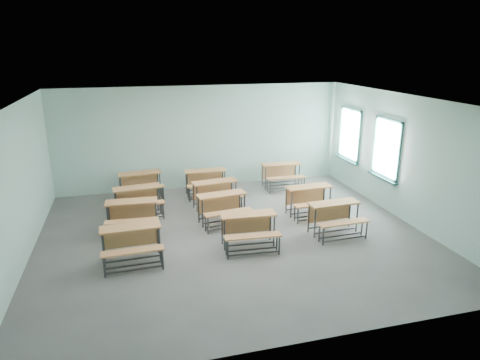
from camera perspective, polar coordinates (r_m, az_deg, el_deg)
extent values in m
cube|color=slate|center=(10.29, -0.85, -7.52)|extent=(9.00, 8.00, 0.02)
cube|color=white|center=(9.40, -0.94, 10.58)|extent=(9.00, 8.00, 0.02)
cube|color=#A8D2C7|center=(13.53, -5.07, 5.71)|extent=(9.00, 0.02, 3.20)
cube|color=#A8D2C7|center=(6.16, 8.38, -9.05)|extent=(9.00, 0.02, 3.20)
cube|color=#A8D2C7|center=(9.71, -27.65, -0.95)|extent=(0.02, 8.00, 3.20)
cube|color=#A8D2C7|center=(11.63, 21.21, 2.65)|extent=(0.02, 8.00, 3.20)
cube|color=#1C4E47|center=(14.05, 14.19, 2.87)|extent=(0.06, 1.20, 0.06)
cube|color=#1C4E47|center=(13.76, 14.67, 9.09)|extent=(0.06, 1.20, 0.06)
cube|color=#1C4E47|center=(13.40, 15.60, 5.46)|extent=(0.06, 0.06, 1.60)
cube|color=#1C4E47|center=(14.37, 13.33, 6.41)|extent=(0.06, 0.06, 1.60)
cube|color=#1C4E47|center=(13.88, 14.42, 5.95)|extent=(0.04, 0.04, 1.48)
cube|color=#1C4E47|center=(13.88, 14.42, 5.95)|extent=(0.04, 1.08, 0.04)
cube|color=#1C4E47|center=(14.05, 14.03, 2.63)|extent=(0.14, 1.28, 0.04)
cube|color=white|center=(13.90, 14.52, 5.95)|extent=(0.01, 1.08, 1.48)
cube|color=#1C4E47|center=(12.41, 18.60, 0.59)|extent=(0.06, 1.20, 0.06)
cube|color=#1C4E47|center=(12.08, 19.30, 7.59)|extent=(0.06, 1.20, 0.06)
cube|color=#1C4E47|center=(11.77, 20.46, 3.40)|extent=(0.06, 0.06, 1.60)
cube|color=#1C4E47|center=(12.69, 17.54, 4.64)|extent=(0.06, 0.06, 1.60)
cube|color=#1C4E47|center=(12.22, 18.95, 4.04)|extent=(0.04, 0.04, 1.48)
cube|color=#1C4E47|center=(12.22, 18.95, 4.04)|extent=(0.04, 1.08, 0.04)
cube|color=#1C4E47|center=(12.41, 18.42, 0.31)|extent=(0.14, 1.28, 0.04)
cube|color=white|center=(12.24, 19.04, 4.05)|extent=(0.01, 1.08, 1.48)
cube|color=#C27C46|center=(9.18, -14.43, -6.13)|extent=(1.25, 0.46, 0.04)
cube|color=#C27C46|center=(9.47, -14.35, -7.42)|extent=(1.17, 0.06, 0.42)
cylinder|color=#36383A|center=(9.19, -17.74, -9.04)|extent=(0.04, 0.04, 0.73)
cylinder|color=#36383A|center=(9.22, -10.65, -8.39)|extent=(0.04, 0.04, 0.73)
cylinder|color=#36383A|center=(9.48, -17.74, -8.18)|extent=(0.04, 0.04, 0.73)
cylinder|color=#36383A|center=(9.51, -10.89, -7.55)|extent=(0.04, 0.04, 0.73)
cube|color=#36383A|center=(9.30, -14.07, -10.18)|extent=(1.13, 0.07, 0.03)
cube|color=#36383A|center=(9.59, -14.19, -9.30)|extent=(1.13, 0.07, 0.03)
cube|color=#C27C46|center=(8.85, -14.09, -9.17)|extent=(1.24, 0.30, 0.04)
cylinder|color=#36383A|center=(8.87, -17.64, -11.11)|extent=(0.04, 0.04, 0.43)
cylinder|color=#36383A|center=(8.90, -10.26, -10.42)|extent=(0.04, 0.04, 0.43)
cylinder|color=#36383A|center=(9.05, -17.65, -10.53)|extent=(0.04, 0.04, 0.43)
cylinder|color=#36383A|center=(9.08, -10.42, -9.86)|extent=(0.04, 0.04, 0.43)
cube|color=#36383A|center=(8.93, -13.88, -11.53)|extent=(1.13, 0.07, 0.03)
cube|color=#36383A|center=(9.10, -13.96, -10.95)|extent=(1.13, 0.07, 0.03)
cube|color=#C27C46|center=(9.55, 1.09, -4.60)|extent=(1.26, 0.49, 0.04)
cube|color=#C27C46|center=(9.84, 0.85, -5.89)|extent=(1.17, 0.10, 0.42)
cylinder|color=#36383A|center=(9.46, -2.08, -7.38)|extent=(0.04, 0.04, 0.73)
cylinder|color=#36383A|center=(9.68, 4.58, -6.82)|extent=(0.04, 0.04, 0.73)
cylinder|color=#36383A|center=(9.75, -2.39, -6.58)|extent=(0.04, 0.04, 0.73)
cylinder|color=#36383A|center=(9.97, 4.07, -6.06)|extent=(0.04, 0.04, 0.73)
cube|color=#36383A|center=(9.66, 1.28, -8.52)|extent=(1.13, 0.11, 0.03)
cube|color=#36383A|center=(9.95, 0.87, -7.71)|extent=(1.13, 0.11, 0.03)
cube|color=#C27C46|center=(9.23, 1.73, -7.49)|extent=(1.25, 0.34, 0.04)
cylinder|color=#36383A|center=(9.14, -1.64, -9.34)|extent=(0.04, 0.04, 0.43)
cylinder|color=#36383A|center=(9.38, 5.26, -8.70)|extent=(0.04, 0.04, 0.43)
cylinder|color=#36383A|center=(9.32, -1.84, -8.81)|extent=(0.04, 0.04, 0.43)
cylinder|color=#36383A|center=(9.54, 4.93, -8.20)|extent=(0.04, 0.04, 0.43)
cube|color=#36383A|center=(9.30, 1.85, -9.76)|extent=(1.13, 0.11, 0.03)
cube|color=#36383A|center=(9.47, 1.58, -9.23)|extent=(1.13, 0.11, 0.03)
cube|color=#C27C46|center=(10.46, 12.41, -3.03)|extent=(1.25, 0.47, 0.04)
cube|color=#C27C46|center=(10.72, 11.80, -4.26)|extent=(1.17, 0.08, 0.42)
cylinder|color=#36383A|center=(10.20, 9.97, -5.72)|extent=(0.04, 0.04, 0.73)
cylinder|color=#36383A|center=(10.75, 15.33, -4.88)|extent=(0.04, 0.04, 0.73)
cylinder|color=#36383A|center=(10.47, 9.14, -5.06)|extent=(0.04, 0.04, 0.73)
cylinder|color=#36383A|center=(11.01, 14.42, -4.28)|extent=(0.04, 0.04, 0.73)
cube|color=#36383A|center=(10.57, 12.63, -6.61)|extent=(1.13, 0.09, 0.03)
cube|color=#36383A|center=(10.83, 11.76, -5.95)|extent=(1.13, 0.09, 0.03)
cube|color=#C27C46|center=(10.18, 13.68, -5.55)|extent=(1.24, 0.32, 0.04)
cylinder|color=#36383A|center=(9.93, 11.06, -7.43)|extent=(0.04, 0.04, 0.43)
cylinder|color=#36383A|center=(10.49, 16.52, -6.46)|extent=(0.04, 0.04, 0.43)
cylinder|color=#36383A|center=(10.08, 10.53, -7.00)|extent=(0.04, 0.04, 0.43)
cylinder|color=#36383A|center=(10.63, 15.94, -6.07)|extent=(0.04, 0.04, 0.43)
cube|color=#36383A|center=(10.25, 13.82, -7.61)|extent=(1.13, 0.09, 0.03)
cube|color=#36383A|center=(10.40, 13.26, -7.19)|extent=(1.13, 0.09, 0.03)
cube|color=#C27C46|center=(10.63, -14.28, -2.82)|extent=(1.25, 0.48, 0.04)
cube|color=#C27C46|center=(10.92, -14.12, -4.02)|extent=(1.17, 0.09, 0.42)
cylinder|color=#36383A|center=(10.66, -17.19, -5.23)|extent=(0.04, 0.04, 0.73)
cylinder|color=#36383A|center=(10.60, -11.10, -4.89)|extent=(0.04, 0.04, 0.73)
cylinder|color=#36383A|center=(10.97, -17.05, -4.58)|extent=(0.04, 0.04, 0.73)
cylinder|color=#36383A|center=(10.91, -11.13, -4.25)|extent=(0.04, 0.04, 0.73)
cube|color=#36383A|center=(10.72, -14.05, -6.36)|extent=(1.13, 0.10, 0.03)
cube|color=#36383A|center=(11.02, -14.00, -5.68)|extent=(1.13, 0.10, 0.03)
cube|color=#C27C46|center=(10.28, -14.24, -5.35)|extent=(1.24, 0.33, 0.04)
cylinder|color=#36383A|center=(10.33, -17.31, -6.90)|extent=(0.04, 0.04, 0.43)
cylinder|color=#36383A|center=(10.27, -11.00, -6.56)|extent=(0.04, 0.04, 0.43)
cylinder|color=#36383A|center=(10.51, -17.22, -6.47)|extent=(0.04, 0.04, 0.43)
cylinder|color=#36383A|center=(10.45, -11.02, -6.13)|extent=(0.04, 0.04, 0.43)
cube|color=#36383A|center=(10.34, -14.11, -7.40)|extent=(1.13, 0.10, 0.03)
cube|color=#36383A|center=(10.51, -14.08, -6.96)|extent=(1.13, 0.10, 0.03)
cube|color=#C27C46|center=(10.82, -2.47, -1.92)|extent=(1.27, 0.56, 0.04)
cube|color=#C27C46|center=(11.09, -2.78, -3.15)|extent=(1.16, 0.17, 0.42)
cylinder|color=#36383A|center=(10.64, -5.01, -4.53)|extent=(0.04, 0.04, 0.73)
cylinder|color=#36383A|center=(11.00, 0.62, -3.71)|extent=(0.04, 0.04, 0.73)
cylinder|color=#36383A|center=(10.94, -5.53, -3.93)|extent=(0.04, 0.04, 0.73)
cylinder|color=#36383A|center=(11.28, -0.03, -3.15)|extent=(0.04, 0.04, 0.73)
cube|color=#36383A|center=(10.91, -2.13, -5.40)|extent=(1.12, 0.17, 0.03)
cube|color=#36383A|center=(11.19, -2.71, -4.79)|extent=(1.12, 0.17, 0.03)
cube|color=#C27C46|center=(10.49, -1.53, -4.32)|extent=(1.25, 0.41, 0.04)
cylinder|color=#36383A|center=(10.33, -4.27, -6.13)|extent=(0.04, 0.04, 0.43)
cylinder|color=#36383A|center=(10.69, 1.51, -5.23)|extent=(0.04, 0.04, 0.43)
cylinder|color=#36383A|center=(10.50, -4.61, -5.73)|extent=(0.04, 0.04, 0.43)
cylinder|color=#36383A|center=(10.86, 1.09, -4.86)|extent=(0.04, 0.04, 0.43)
cube|color=#36383A|center=(10.55, -1.33, -6.33)|extent=(1.12, 0.17, 0.03)
cube|color=#36383A|center=(10.72, -1.70, -5.94)|extent=(1.12, 0.17, 0.03)
cube|color=#C27C46|center=(11.52, 9.16, -0.92)|extent=(1.25, 0.46, 0.04)
cube|color=#C27C46|center=(11.78, 8.68, -2.08)|extent=(1.17, 0.07, 0.42)
cylinder|color=#36383A|center=(11.28, 6.85, -3.30)|extent=(0.04, 0.04, 0.73)
cylinder|color=#36383A|center=(11.76, 11.89, -2.67)|extent=(0.04, 0.04, 0.73)
cylinder|color=#36383A|center=(11.56, 6.19, -2.75)|extent=(0.04, 0.04, 0.73)
cylinder|color=#36383A|center=(12.03, 11.14, -2.16)|extent=(0.04, 0.04, 0.73)
cube|color=#36383A|center=(11.60, 9.36, -4.19)|extent=(1.13, 0.08, 0.03)
cube|color=#36383A|center=(11.88, 8.66, -3.64)|extent=(1.13, 0.08, 0.03)
cube|color=#C27C46|center=(11.21, 10.19, -3.15)|extent=(1.24, 0.31, 0.04)
cylinder|color=#36383A|center=(10.97, 7.73, -4.78)|extent=(0.04, 0.04, 0.43)
cylinder|color=#36383A|center=(11.47, 12.86, -4.07)|extent=(0.04, 0.04, 0.43)
cylinder|color=#36383A|center=(11.14, 7.31, -4.42)|extent=(0.04, 0.04, 0.43)
cylinder|color=#36383A|center=(11.63, 12.39, -3.74)|extent=(0.04, 0.04, 0.43)
cube|color=#36383A|center=(11.26, 10.32, -5.04)|extent=(1.13, 0.08, 0.03)
cube|color=#36383A|center=(11.42, 9.87, -4.69)|extent=(1.13, 0.08, 0.03)
cube|color=#C27C46|center=(11.65, -13.60, -0.99)|extent=(1.27, 0.54, 0.04)
cube|color=#C27C46|center=(11.92, -13.62, -2.15)|extent=(1.17, 0.14, 0.42)
cylinder|color=#36383A|center=(11.57, -16.12, -3.35)|extent=(0.04, 0.04, 0.73)
cylinder|color=#36383A|center=(11.69, -10.61, -2.72)|extent=(0.04, 0.04, 0.73)
cylinder|color=#36383A|center=(11.87, -16.27, -2.82)|extent=(0.04, 0.04, 0.73)
cylinder|color=#36383A|center=(12.00, -10.91, -2.21)|extent=(0.04, 0.04, 0.73)
cube|color=#36383A|center=(11.71, -13.26, -4.24)|extent=(1.13, 0.15, 0.03)
cube|color=#36383A|center=(12.01, -13.49, -3.69)|extent=(1.13, 0.15, 0.03)
cube|color=#C27C46|center=(11.28, -13.14, -3.20)|extent=(1.25, 0.39, 0.04)
cylinder|color=#36383A|center=(11.22, -15.84, -4.80)|extent=(0.04, 0.04, 0.43)
cylinder|color=#36383A|center=(11.35, -10.16, -4.13)|extent=(0.04, 0.04, 0.43)
cylinder|color=#36383A|center=(11.40, -15.94, -4.45)|extent=(0.04, 0.04, 0.43)
cylinder|color=#36383A|center=(11.53, -10.36, -3.79)|extent=(0.04, 0.04, 0.43)
cube|color=#36383A|center=(11.32, -12.94, -5.08)|extent=(1.13, 0.15, 0.03)
cube|color=#36383A|center=(11.50, -13.09, -4.73)|extent=(1.13, 0.15, 0.03)
cube|color=#C27C46|center=(11.82, -3.41, -0.25)|extent=(1.28, 0.57, 0.04)
cube|color=#C27C46|center=(12.09, -3.68, -1.41)|extent=(1.16, 0.18, 0.42)
cylinder|color=#36383A|center=(11.63, -5.73, -2.61)|extent=(0.04, 0.04, 0.73)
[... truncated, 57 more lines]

